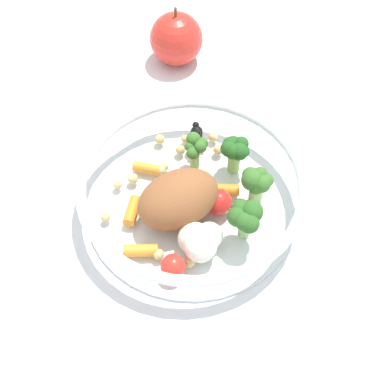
{
  "coord_description": "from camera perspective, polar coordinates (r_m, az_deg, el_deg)",
  "views": [
    {
      "loc": [
        0.3,
        0.13,
        0.49
      ],
      "look_at": [
        -0.02,
        0.01,
        0.03
      ],
      "focal_mm": 51.84,
      "sensor_mm": 36.0,
      "label": 1
    }
  ],
  "objects": [
    {
      "name": "food_container",
      "position": [
        0.57,
        0.24,
        -0.3
      ],
      "size": [
        0.24,
        0.24,
        0.06
      ],
      "color": "white",
      "rests_on": "ground_plane"
    },
    {
      "name": "loose_apple",
      "position": [
        0.74,
        -1.63,
        15.48
      ],
      "size": [
        0.07,
        0.07,
        0.08
      ],
      "color": "red",
      "rests_on": "ground_plane"
    },
    {
      "name": "ground_plane",
      "position": [
        0.59,
        -1.34,
        -2.77
      ],
      "size": [
        2.4,
        2.4,
        0.0
      ],
      "primitive_type": "plane",
      "color": "white"
    }
  ]
}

